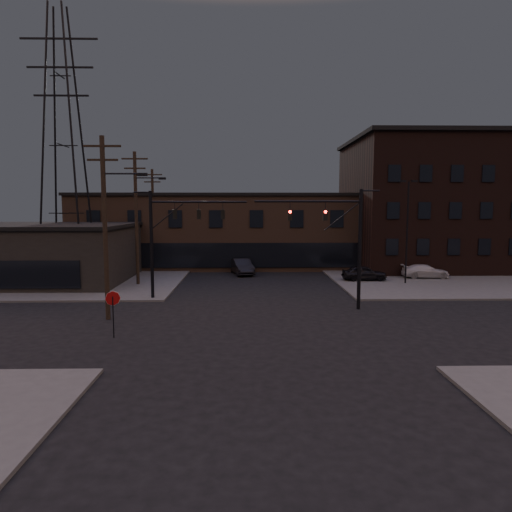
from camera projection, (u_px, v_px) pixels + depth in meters
The scene contains 18 objects.
ground at pixel (265, 327), 26.09m from camera, with size 140.00×140.00×0.00m, color black.
sidewalk_ne at pixel (463, 271), 48.40m from camera, with size 30.00×30.00×0.15m, color #474744.
sidewalk_nw at pixel (46, 272), 47.50m from camera, with size 30.00×30.00×0.15m, color #474744.
building_row at pixel (255, 231), 53.49m from camera, with size 40.00×12.00×8.00m, color #50382A.
building_right at pixel (449, 205), 51.63m from camera, with size 22.00×16.00×14.00m, color black.
building_left at pixel (37, 255), 41.31m from camera, with size 16.00×12.00×5.00m, color black.
traffic_signal_near at pixel (343, 236), 30.14m from camera, with size 7.12×0.24×8.00m.
traffic_signal_far at pixel (169, 232), 33.36m from camera, with size 7.12×0.24×8.00m.
stop_sign at pixel (113, 303), 23.75m from camera, with size 0.72×0.33×2.48m.
utility_pole_near at pixel (106, 223), 27.25m from camera, with size 3.70×0.28×11.00m.
utility_pole_mid at pixel (137, 215), 39.13m from camera, with size 3.70×0.28×11.50m.
utility_pole_far at pixel (153, 216), 51.07m from camera, with size 2.20×0.28×11.00m.
transmission_tower at pixel (63, 146), 42.26m from camera, with size 7.00×7.00×25.00m, color black, non-canonical shape.
lot_light_a at pixel (407, 222), 39.67m from camera, with size 1.50×0.28×9.14m.
lot_light_b at pixel (450, 220), 44.77m from camera, with size 1.50×0.28×9.14m.
parked_car_lot_a at pixel (364, 273), 41.71m from camera, with size 1.61×3.99×1.36m, color black.
parked_car_lot_b at pixel (425, 271), 43.17m from camera, with size 1.75×4.32×1.25m, color silver.
car_crossing at pixel (242, 267), 46.40m from camera, with size 1.68×4.81×1.59m, color black.
Camera 1 is at (-1.01, -25.48, 6.85)m, focal length 32.00 mm.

